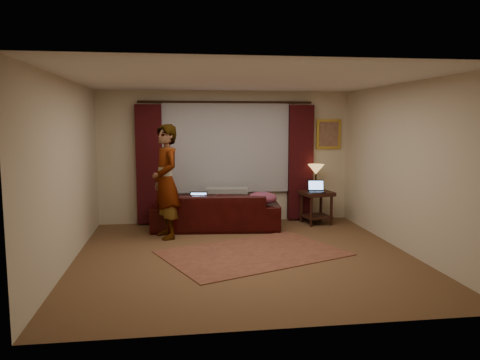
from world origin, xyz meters
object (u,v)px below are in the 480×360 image
(sofa, at_px, (216,204))
(laptop_table, at_px, (317,186))
(laptop_sofa, at_px, (198,199))
(end_table, at_px, (316,208))
(person, at_px, (166,182))
(tiffany_lamp, at_px, (316,177))

(sofa, distance_m, laptop_table, 1.98)
(laptop_sofa, relative_size, laptop_table, 1.01)
(laptop_sofa, bearing_deg, end_table, 14.95)
(laptop_table, relative_size, person, 0.18)
(sofa, relative_size, laptop_sofa, 6.70)
(laptop_table, xyz_separation_m, person, (-2.86, -0.57, 0.22))
(tiffany_lamp, bearing_deg, laptop_sofa, -168.68)
(sofa, height_order, end_table, sofa)
(laptop_sofa, xyz_separation_m, tiffany_lamp, (2.36, 0.47, 0.31))
(sofa, distance_m, laptop_sofa, 0.39)
(tiffany_lamp, xyz_separation_m, laptop_table, (-0.06, -0.29, -0.14))
(sofa, height_order, person, person)
(laptop_table, bearing_deg, tiffany_lamp, 84.75)
(tiffany_lamp, height_order, person, person)
(end_table, bearing_deg, laptop_sofa, -172.14)
(sofa, height_order, tiffany_lamp, tiffany_lamp)
(laptop_sofa, distance_m, laptop_table, 2.31)
(sofa, xyz_separation_m, end_table, (2.00, 0.16, -0.15))
(laptop_sofa, height_order, tiffany_lamp, tiffany_lamp)
(sofa, distance_m, end_table, 2.01)
(sofa, bearing_deg, end_table, -170.09)
(laptop_table, bearing_deg, sofa, -171.71)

